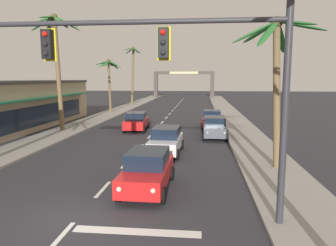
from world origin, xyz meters
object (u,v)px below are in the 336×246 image
object	(u,v)px
palm_left_second	(57,51)
palm_left_third	(109,72)
sedan_third_in_queue	(166,140)
sedan_parked_nearest_kerb	(215,127)
palm_right_second	(276,62)
sedan_parked_mid_kerb	(212,119)
traffic_signal_mast	(167,64)
palm_left_farthest	(133,66)
town_gateway_arch	(184,81)
sedan_oncoming_far	(137,121)
sedan_lead_at_stop_bar	(147,170)

from	to	relation	value
palm_left_second	palm_left_third	distance (m)	15.10
sedan_third_in_queue	sedan_parked_nearest_kerb	bearing A→B (deg)	60.52
palm_left_third	palm_right_second	distance (m)	30.04
sedan_parked_nearest_kerb	sedan_parked_mid_kerb	xyz separation A→B (m)	(-0.04, 5.35, 0.00)
sedan_parked_mid_kerb	palm_right_second	size ratio (longest dim) A/B	0.58
palm_right_second	sedan_third_in_queue	bearing A→B (deg)	153.02
traffic_signal_mast	palm_left_farthest	bearing A→B (deg)	103.41
palm_left_second	town_gateway_arch	size ratio (longest dim) A/B	0.70
sedan_oncoming_far	sedan_parked_mid_kerb	distance (m)	7.31
sedan_oncoming_far	sedan_lead_at_stop_bar	bearing A→B (deg)	-76.77
palm_left_third	palm_left_farthest	world-z (taller)	palm_left_farthest
sedan_third_in_queue	palm_left_third	xyz separation A→B (m)	(-10.15, 22.45, 4.64)
palm_left_third	palm_left_farthest	xyz separation A→B (m)	(0.05, 14.97, 1.40)
palm_left_third	palm_left_farthest	distance (m)	15.04
sedan_lead_at_stop_bar	town_gateway_arch	xyz separation A→B (m)	(-1.90, 63.88, 3.31)
sedan_parked_nearest_kerb	palm_left_second	size ratio (longest dim) A/B	0.44
sedan_parked_mid_kerb	palm_left_second	bearing A→B (deg)	-164.78
traffic_signal_mast	palm_left_second	bearing A→B (deg)	123.99
sedan_parked_mid_kerb	palm_right_second	world-z (taller)	palm_right_second
sedan_parked_nearest_kerb	palm_left_farthest	bearing A→B (deg)	112.90
traffic_signal_mast	palm_right_second	xyz separation A→B (m)	(4.75, 6.56, 0.36)
traffic_signal_mast	town_gateway_arch	world-z (taller)	traffic_signal_mast
sedan_third_in_queue	palm_left_farthest	bearing A→B (deg)	105.11
sedan_lead_at_stop_bar	palm_left_third	xyz separation A→B (m)	(-10.08, 29.00, 4.64)
sedan_parked_nearest_kerb	sedan_lead_at_stop_bar	bearing A→B (deg)	-105.16
traffic_signal_mast	town_gateway_arch	bearing A→B (deg)	92.63
traffic_signal_mast	sedan_oncoming_far	world-z (taller)	traffic_signal_mast
sedan_parked_nearest_kerb	palm_left_third	xyz separation A→B (m)	(-13.42, 16.67, 4.64)
sedan_parked_mid_kerb	sedan_oncoming_far	bearing A→B (deg)	-159.89
sedan_parked_mid_kerb	palm_left_third	bearing A→B (deg)	139.76
sedan_oncoming_far	palm_left_third	xyz separation A→B (m)	(-6.51, 13.83, 4.64)
sedan_lead_at_stop_bar	sedan_parked_mid_kerb	world-z (taller)	same
sedan_lead_at_stop_bar	palm_left_farthest	size ratio (longest dim) A/B	0.43
town_gateway_arch	sedan_third_in_queue	bearing A→B (deg)	-88.02
sedan_third_in_queue	sedan_parked_mid_kerb	world-z (taller)	same
traffic_signal_mast	sedan_parked_mid_kerb	xyz separation A→B (m)	(2.13, 20.66, -4.28)
sedan_third_in_queue	town_gateway_arch	distance (m)	57.45
palm_left_farthest	palm_left_second	bearing A→B (deg)	-90.47
sedan_parked_nearest_kerb	sedan_parked_mid_kerb	bearing A→B (deg)	90.46
sedan_lead_at_stop_bar	town_gateway_arch	distance (m)	63.99
sedan_third_in_queue	sedan_oncoming_far	world-z (taller)	same
traffic_signal_mast	sedan_third_in_queue	world-z (taller)	traffic_signal_mast
town_gateway_arch	sedan_lead_at_stop_bar	bearing A→B (deg)	-88.29
palm_left_third	palm_right_second	size ratio (longest dim) A/B	0.94
palm_left_second	sedan_parked_mid_kerb	bearing A→B (deg)	15.22
sedan_parked_nearest_kerb	sedan_third_in_queue	bearing A→B (deg)	-119.48
traffic_signal_mast	palm_right_second	world-z (taller)	palm_right_second
palm_left_farthest	town_gateway_arch	size ratio (longest dim) A/B	0.71
palm_left_second	palm_left_third	size ratio (longest dim) A/B	1.40
palm_left_farthest	sedan_parked_nearest_kerb	bearing A→B (deg)	-67.10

